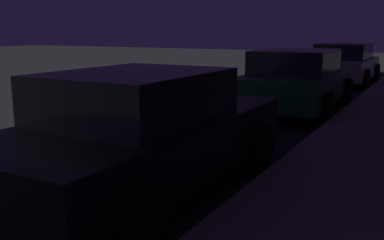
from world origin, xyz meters
name	(u,v)px	position (x,y,z in m)	size (l,w,h in m)	color
car_black	(143,133)	(2.85, 2.81, 0.70)	(2.04, 4.34, 1.43)	black
car_green	(297,80)	(2.85, 9.19, 0.71)	(2.24, 4.64, 1.43)	#19592D
car_silver	(344,64)	(2.85, 15.11, 0.72)	(2.11, 4.12, 1.43)	#B7B7BF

